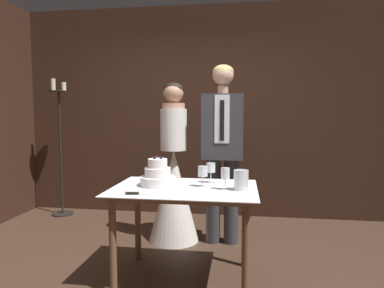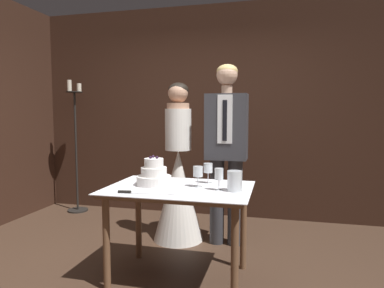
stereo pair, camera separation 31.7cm
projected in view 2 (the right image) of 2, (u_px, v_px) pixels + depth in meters
The scene contains 12 objects.
ground_plane at pixel (163, 281), 2.80m from camera, with size 40.00×40.00×0.00m, color #422D21.
wall_back at pixel (210, 112), 4.61m from camera, with size 5.02×0.12×2.79m, color #382116.
cake_table at pixel (179, 199), 2.79m from camera, with size 1.17×0.81×0.77m.
tiered_cake at pixel (154, 175), 2.87m from camera, with size 0.29×0.29×0.25m.
cake_knife at pixel (135, 192), 2.57m from camera, with size 0.43×0.07×0.02m.
wine_glass_near at pixel (208, 169), 2.94m from camera, with size 0.08×0.08×0.17m.
wine_glass_middle at pixel (219, 175), 2.66m from camera, with size 0.07×0.07×0.17m.
wine_glass_far at pixel (198, 173), 2.79m from camera, with size 0.08×0.08×0.17m.
hurricane_candle at pixel (235, 182), 2.63m from camera, with size 0.12×0.12×0.16m.
bride at pixel (178, 183), 3.69m from camera, with size 0.54×0.54×1.70m.
groom at pixel (226, 144), 3.53m from camera, with size 0.42×0.25×1.87m.
candle_stand at pixel (76, 151), 4.77m from camera, with size 0.28×0.28×1.83m.
Camera 2 is at (0.88, -2.55, 1.37)m, focal length 32.00 mm.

